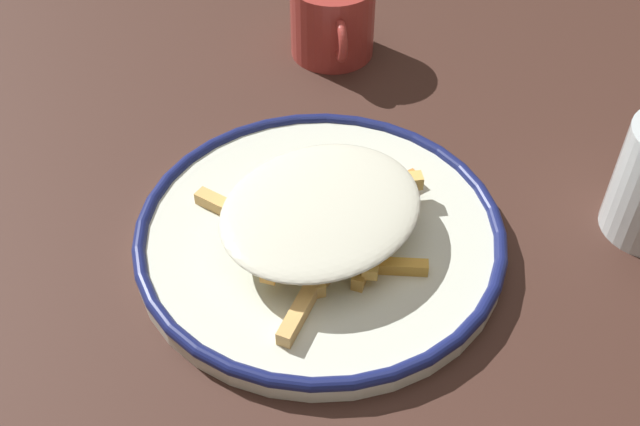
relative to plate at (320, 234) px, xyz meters
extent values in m
plane|color=#40261F|center=(0.00, 0.00, -0.01)|extent=(2.60, 2.60, 0.00)
cylinder|color=silver|center=(0.00, 0.00, 0.00)|extent=(0.30, 0.30, 0.02)
torus|color=navy|center=(0.00, 0.00, 0.00)|extent=(0.30, 0.30, 0.01)
cube|color=gold|center=(0.02, -0.03, 0.02)|extent=(0.08, 0.05, 0.01)
cube|color=gold|center=(0.03, 0.04, 0.02)|extent=(0.07, 0.03, 0.01)
cube|color=#E8B160|center=(0.08, -0.02, 0.01)|extent=(0.07, 0.05, 0.01)
cube|color=#E0C65F|center=(0.02, 0.02, 0.03)|extent=(0.06, 0.02, 0.01)
cube|color=#E0B556|center=(0.04, -0.01, 0.01)|extent=(0.03, 0.08, 0.01)
cube|color=#EBC152|center=(0.01, 0.01, 0.02)|extent=(0.09, 0.01, 0.01)
cube|color=gold|center=(-0.05, 0.03, 0.01)|extent=(0.01, 0.08, 0.01)
cube|color=#ECB45F|center=(-0.02, -0.06, 0.01)|extent=(0.07, 0.08, 0.01)
cube|color=#E5C365|center=(0.01, 0.00, 0.01)|extent=(0.06, 0.06, 0.01)
cube|color=#D49145|center=(0.01, 0.00, 0.01)|extent=(0.04, 0.09, 0.01)
cube|color=#E1B35C|center=(0.04, 0.01, 0.01)|extent=(0.06, 0.06, 0.01)
cube|color=gold|center=(0.04, 0.03, 0.01)|extent=(0.06, 0.04, 0.01)
cube|color=gold|center=(0.05, 0.03, 0.01)|extent=(0.03, 0.09, 0.01)
cube|color=#E3A857|center=(0.00, -0.04, 0.02)|extent=(0.05, 0.06, 0.01)
cube|color=#E4A952|center=(-0.03, 0.04, 0.01)|extent=(0.04, 0.09, 0.01)
cube|color=#C68D40|center=(-0.03, -0.02, 0.01)|extent=(0.02, 0.07, 0.01)
cube|color=#F4C061|center=(0.03, -0.02, 0.01)|extent=(0.09, 0.02, 0.01)
cube|color=#F5C15E|center=(-0.03, 0.06, 0.02)|extent=(0.01, 0.07, 0.01)
cube|color=orange|center=(-0.03, 0.06, 0.01)|extent=(0.04, 0.07, 0.01)
cube|color=#C68B3B|center=(-0.01, 0.01, 0.02)|extent=(0.01, 0.08, 0.01)
ellipsoid|color=silver|center=(0.01, 0.00, 0.04)|extent=(0.21, 0.22, 0.02)
cylinder|color=#A8352F|center=(-0.28, 0.06, 0.03)|extent=(0.09, 0.09, 0.08)
torus|color=#A8352F|center=(-0.23, 0.06, 0.03)|extent=(0.04, 0.01, 0.04)
camera|label=1|loc=(0.43, -0.07, 0.46)|focal=43.70mm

